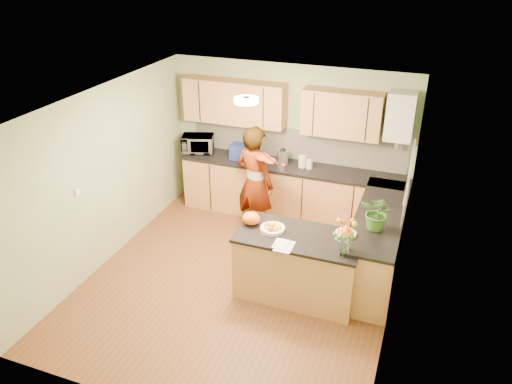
% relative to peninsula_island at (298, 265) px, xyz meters
% --- Properties ---
extents(floor, '(4.50, 4.50, 0.00)m').
position_rel_peninsula_island_xyz_m(floor, '(-0.81, -0.00, -0.45)').
color(floor, brown).
rests_on(floor, ground).
extents(ceiling, '(4.00, 4.50, 0.02)m').
position_rel_peninsula_island_xyz_m(ceiling, '(-0.81, -0.00, 2.05)').
color(ceiling, silver).
rests_on(ceiling, wall_back).
extents(wall_back, '(4.00, 0.02, 2.50)m').
position_rel_peninsula_island_xyz_m(wall_back, '(-0.81, 2.25, 0.80)').
color(wall_back, gray).
rests_on(wall_back, floor).
extents(wall_front, '(4.00, 0.02, 2.50)m').
position_rel_peninsula_island_xyz_m(wall_front, '(-0.81, -2.25, 0.80)').
color(wall_front, gray).
rests_on(wall_front, floor).
extents(wall_left, '(0.02, 4.50, 2.50)m').
position_rel_peninsula_island_xyz_m(wall_left, '(-2.81, -0.00, 0.80)').
color(wall_left, gray).
rests_on(wall_left, floor).
extents(wall_right, '(0.02, 4.50, 2.50)m').
position_rel_peninsula_island_xyz_m(wall_right, '(1.19, -0.00, 0.80)').
color(wall_right, gray).
rests_on(wall_right, floor).
extents(back_counter, '(3.64, 0.62, 0.94)m').
position_rel_peninsula_island_xyz_m(back_counter, '(-0.71, 1.95, 0.02)').
color(back_counter, '#AF7E46').
rests_on(back_counter, floor).
extents(right_counter, '(0.62, 2.24, 0.94)m').
position_rel_peninsula_island_xyz_m(right_counter, '(0.89, 0.85, 0.02)').
color(right_counter, '#AF7E46').
rests_on(right_counter, floor).
extents(splashback, '(3.60, 0.02, 0.52)m').
position_rel_peninsula_island_xyz_m(splashback, '(-0.71, 2.23, 0.75)').
color(splashback, beige).
rests_on(splashback, back_counter).
extents(upper_cabinets, '(3.20, 0.34, 0.70)m').
position_rel_peninsula_island_xyz_m(upper_cabinets, '(-0.99, 2.08, 1.40)').
color(upper_cabinets, '#AF7E46').
rests_on(upper_cabinets, wall_back).
extents(boiler, '(0.40, 0.30, 0.86)m').
position_rel_peninsula_island_xyz_m(boiler, '(0.89, 2.09, 1.45)').
color(boiler, silver).
rests_on(boiler, wall_back).
extents(window_right, '(0.01, 1.30, 1.05)m').
position_rel_peninsula_island_xyz_m(window_right, '(1.18, 0.60, 1.10)').
color(window_right, silver).
rests_on(window_right, wall_right).
extents(light_switch, '(0.02, 0.09, 0.09)m').
position_rel_peninsula_island_xyz_m(light_switch, '(-2.80, -0.60, 0.85)').
color(light_switch, silver).
rests_on(light_switch, wall_left).
extents(ceiling_lamp, '(0.30, 0.30, 0.07)m').
position_rel_peninsula_island_xyz_m(ceiling_lamp, '(-0.81, 0.30, 2.01)').
color(ceiling_lamp, '#FFEABF').
rests_on(ceiling_lamp, ceiling).
extents(peninsula_island, '(1.56, 0.80, 0.90)m').
position_rel_peninsula_island_xyz_m(peninsula_island, '(0.00, 0.00, 0.00)').
color(peninsula_island, '#AF7E46').
rests_on(peninsula_island, floor).
extents(fruit_dish, '(0.31, 0.31, 0.11)m').
position_rel_peninsula_island_xyz_m(fruit_dish, '(-0.35, 0.00, 0.49)').
color(fruit_dish, beige).
rests_on(fruit_dish, peninsula_island).
extents(orange_bowl, '(0.26, 0.26, 0.15)m').
position_rel_peninsula_island_xyz_m(orange_bowl, '(0.55, 0.15, 0.51)').
color(orange_bowl, beige).
rests_on(orange_bowl, peninsula_island).
extents(flower_vase, '(0.25, 0.25, 0.47)m').
position_rel_peninsula_island_xyz_m(flower_vase, '(0.60, -0.18, 0.76)').
color(flower_vase, silver).
rests_on(flower_vase, peninsula_island).
extents(orange_bag, '(0.25, 0.21, 0.17)m').
position_rel_peninsula_island_xyz_m(orange_bag, '(-0.66, 0.05, 0.53)').
color(orange_bag, orange).
rests_on(orange_bag, peninsula_island).
extents(papers, '(0.21, 0.28, 0.01)m').
position_rel_peninsula_island_xyz_m(papers, '(-0.10, -0.30, 0.45)').
color(papers, silver).
rests_on(papers, peninsula_island).
extents(violinist, '(0.77, 0.63, 1.81)m').
position_rel_peninsula_island_xyz_m(violinist, '(-1.03, 1.19, 0.46)').
color(violinist, tan).
rests_on(violinist, floor).
extents(violin, '(0.71, 0.62, 0.18)m').
position_rel_peninsula_island_xyz_m(violin, '(-0.83, 0.97, 1.00)').
color(violin, '#580E05').
rests_on(violin, violinist).
extents(microwave, '(0.61, 0.50, 0.29)m').
position_rel_peninsula_island_xyz_m(microwave, '(-2.36, 1.96, 0.64)').
color(microwave, silver).
rests_on(microwave, back_counter).
extents(blue_box, '(0.32, 0.24, 0.25)m').
position_rel_peninsula_island_xyz_m(blue_box, '(-1.56, 1.92, 0.62)').
color(blue_box, navy).
rests_on(blue_box, back_counter).
extents(kettle, '(0.18, 0.18, 0.33)m').
position_rel_peninsula_island_xyz_m(kettle, '(-0.83, 1.93, 0.63)').
color(kettle, silver).
rests_on(kettle, back_counter).
extents(jar_cream, '(0.15, 0.15, 0.19)m').
position_rel_peninsula_island_xyz_m(jar_cream, '(-0.51, 1.96, 0.59)').
color(jar_cream, beige).
rests_on(jar_cream, back_counter).
extents(jar_white, '(0.10, 0.10, 0.15)m').
position_rel_peninsula_island_xyz_m(jar_white, '(-0.39, 1.94, 0.57)').
color(jar_white, silver).
rests_on(jar_white, back_counter).
extents(potted_plant, '(0.51, 0.47, 0.47)m').
position_rel_peninsula_island_xyz_m(potted_plant, '(0.89, 0.42, 0.72)').
color(potted_plant, '#366C24').
rests_on(potted_plant, right_counter).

